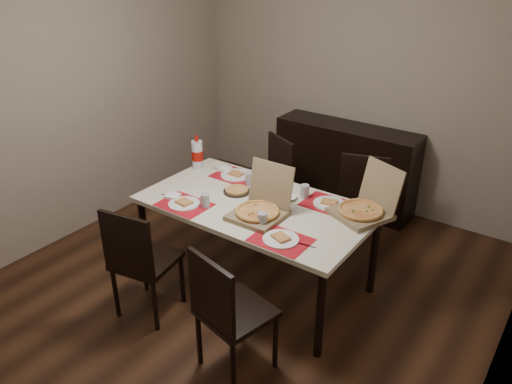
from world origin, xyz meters
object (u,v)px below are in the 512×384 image
at_px(soda_bottle, 197,155).
at_px(pizza_box_center, 260,209).
at_px(dining_table, 256,211).
at_px(chair_near_right, 227,310).
at_px(chair_near_left, 140,259).
at_px(sideboard, 345,166).
at_px(chair_far_right, 360,205).
at_px(dip_bowl, 290,198).
at_px(chair_far_left, 270,180).

bearing_deg(soda_bottle, pizza_box_center, -22.51).
relative_size(dining_table, chair_near_right, 1.94).
distance_m(dining_table, chair_near_left, 0.96).
xyz_separation_m(sideboard, pizza_box_center, (0.19, -1.85, 0.36)).
height_order(chair_far_right, dip_bowl, chair_far_right).
height_order(pizza_box_center, soda_bottle, pizza_box_center).
bearing_deg(chair_near_right, dip_bowl, 102.28).
relative_size(chair_near_right, chair_far_right, 1.00).
xyz_separation_m(chair_near_right, pizza_box_center, (-0.29, 0.76, 0.30)).
height_order(sideboard, dip_bowl, sideboard).
bearing_deg(pizza_box_center, soda_bottle, 157.49).
relative_size(chair_near_left, chair_far_left, 1.00).
height_order(chair_near_left, pizza_box_center, pizza_box_center).
height_order(chair_near_right, chair_far_right, same).
xyz_separation_m(dining_table, chair_near_left, (-0.45, -0.83, -0.17)).
distance_m(chair_near_right, chair_far_right, 1.79).
height_order(sideboard, soda_bottle, soda_bottle).
distance_m(chair_far_right, dip_bowl, 0.78).
distance_m(dining_table, soda_bottle, 0.89).
relative_size(sideboard, soda_bottle, 4.88).
xyz_separation_m(chair_far_left, soda_bottle, (-0.40, -0.58, 0.37)).
bearing_deg(pizza_box_center, chair_far_right, 70.62).
height_order(chair_near_right, pizza_box_center, pizza_box_center).
bearing_deg(dip_bowl, soda_bottle, 177.72).
distance_m(chair_near_left, soda_bottle, 1.21).
relative_size(sideboard, chair_far_left, 1.61).
height_order(chair_far_right, soda_bottle, soda_bottle).
xyz_separation_m(sideboard, chair_far_left, (-0.38, -0.87, 0.06)).
relative_size(chair_far_right, soda_bottle, 3.03).
bearing_deg(soda_bottle, chair_far_left, 55.37).
relative_size(chair_near_right, soda_bottle, 3.03).
relative_size(sideboard, dip_bowl, 13.91).
xyz_separation_m(chair_far_left, dip_bowl, (0.61, -0.62, 0.25)).
bearing_deg(chair_near_right, soda_bottle, 137.18).
relative_size(chair_near_left, soda_bottle, 3.03).
xyz_separation_m(dining_table, soda_bottle, (-0.83, 0.26, 0.20)).
distance_m(dining_table, chair_far_left, 0.96).
relative_size(chair_near_left, chair_near_right, 1.00).
height_order(chair_near_left, dip_bowl, chair_near_left).
distance_m(chair_far_right, pizza_box_center, 1.13).
xyz_separation_m(chair_near_right, soda_bottle, (-1.25, 1.16, 0.37)).
bearing_deg(soda_bottle, dip_bowl, -2.28).
xyz_separation_m(chair_near_left, dip_bowl, (0.63, 1.05, 0.25)).
bearing_deg(chair_near_left, pizza_box_center, 49.35).
bearing_deg(dining_table, pizza_box_center, -46.28).
xyz_separation_m(dining_table, chair_far_right, (0.50, 0.89, -0.17)).
distance_m(chair_near_left, chair_far_right, 1.96).
relative_size(dining_table, chair_near_left, 1.94).
distance_m(dining_table, pizza_box_center, 0.24).
bearing_deg(chair_far_left, soda_bottle, -124.63).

